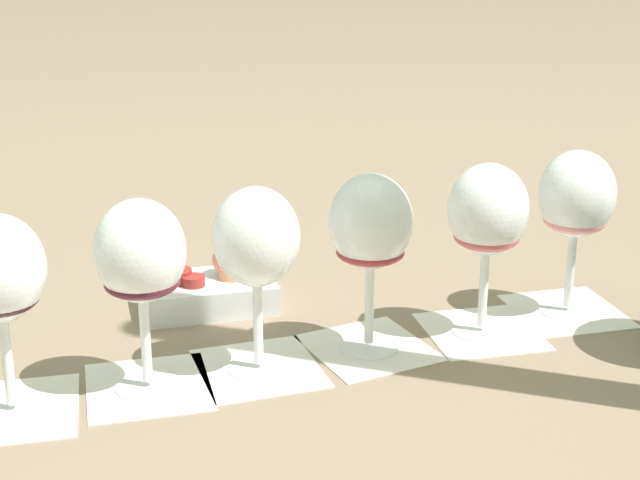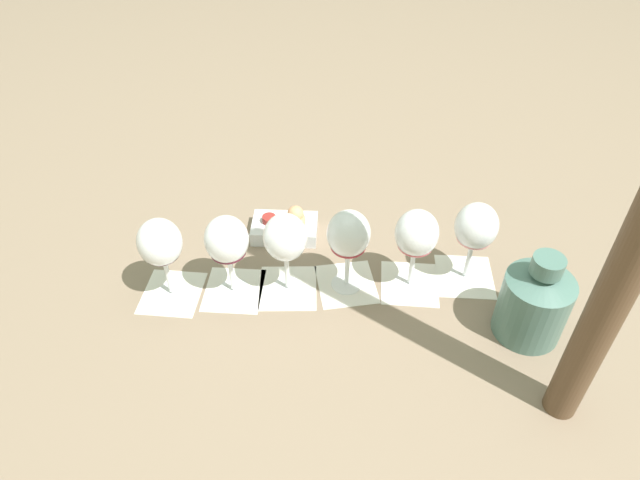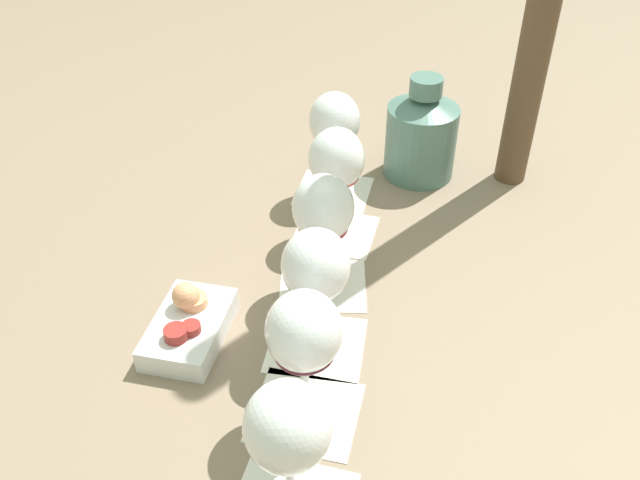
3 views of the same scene
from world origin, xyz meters
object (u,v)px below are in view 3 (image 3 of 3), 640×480
at_px(wine_glass_2, 323,213).
at_px(wine_glass_1, 336,164).
at_px(wine_glass_4, 304,337).
at_px(wine_glass_0, 334,125).
at_px(wine_glass_5, 288,432).
at_px(snack_dish, 189,325).
at_px(wine_glass_3, 316,271).
at_px(ceramic_vase, 421,134).

bearing_deg(wine_glass_2, wine_glass_1, -155.37).
bearing_deg(wine_glass_4, wine_glass_0, -151.29).
relative_size(wine_glass_1, wine_glass_2, 1.00).
bearing_deg(wine_glass_5, snack_dish, -116.47).
bearing_deg(wine_glass_4, wine_glass_1, -153.06).
xyz_separation_m(wine_glass_3, wine_glass_5, (0.20, 0.10, -0.00)).
height_order(wine_glass_1, wine_glass_4, same).
bearing_deg(snack_dish, wine_glass_4, 84.73).
bearing_deg(wine_glass_5, wine_glass_3, -152.54).
height_order(wine_glass_1, wine_glass_2, same).
xyz_separation_m(wine_glass_4, snack_dish, (-0.02, -0.19, -0.10)).
xyz_separation_m(wine_glass_1, ceramic_vase, (-0.23, 0.03, -0.05)).
relative_size(wine_glass_0, wine_glass_5, 1.00).
bearing_deg(wine_glass_3, ceramic_vase, -169.43).
distance_m(wine_glass_3, snack_dish, 0.19).
distance_m(wine_glass_0, wine_glass_1, 0.11).
distance_m(wine_glass_5, ceramic_vase, 0.67).
bearing_deg(snack_dish, wine_glass_3, 117.98).
xyz_separation_m(wine_glass_0, wine_glass_3, (0.31, 0.17, -0.00)).
bearing_deg(wine_glass_3, snack_dish, -62.02).
bearing_deg(ceramic_vase, wine_glass_5, 16.19).
xyz_separation_m(wine_glass_2, wine_glass_4, (0.19, 0.10, -0.00)).
bearing_deg(wine_glass_0, wine_glass_5, 28.50).
height_order(wine_glass_2, wine_glass_3, same).
relative_size(wine_glass_0, ceramic_vase, 0.99).
distance_m(wine_glass_4, ceramic_vase, 0.55).
height_order(wine_glass_3, ceramic_vase, wine_glass_3).
distance_m(wine_glass_2, wine_glass_5, 0.34).
height_order(wine_glass_3, wine_glass_5, same).
bearing_deg(snack_dish, ceramic_vase, 173.21).
bearing_deg(wine_glass_2, wine_glass_3, 29.19).
relative_size(wine_glass_3, wine_glass_4, 1.00).
xyz_separation_m(wine_glass_0, wine_glass_1, (0.09, 0.06, 0.00)).
xyz_separation_m(wine_glass_4, wine_glass_5, (0.11, 0.06, -0.00)).
distance_m(wine_glass_3, wine_glass_5, 0.22).
height_order(wine_glass_2, wine_glass_5, same).
bearing_deg(wine_glass_0, wine_glass_4, 28.71).
bearing_deg(wine_glass_3, wine_glass_1, -153.17).
xyz_separation_m(ceramic_vase, snack_dish, (0.52, -0.06, -0.06)).
xyz_separation_m(wine_glass_2, ceramic_vase, (-0.34, -0.03, -0.05)).
bearing_deg(ceramic_vase, wine_glass_0, -34.52).
xyz_separation_m(wine_glass_0, wine_glass_2, (0.21, 0.12, 0.00)).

